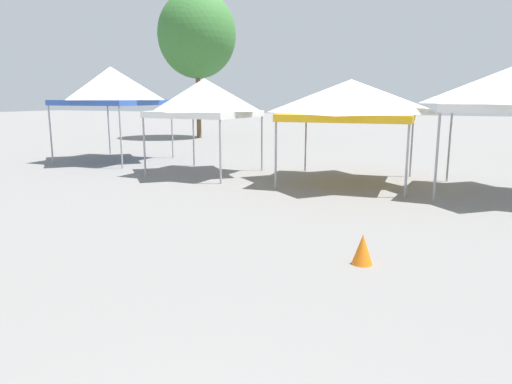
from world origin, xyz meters
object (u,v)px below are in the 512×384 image
at_px(canopy_tent_center, 111,86).
at_px(tree_behind_tents_right, 197,35).
at_px(canopy_tent_right_of_center, 204,98).
at_px(traffic_cone_near_barrier, 363,249).
at_px(canopy_tent_far_left, 351,100).

distance_m(canopy_tent_center, tree_behind_tents_right, 11.40).
height_order(canopy_tent_right_of_center, traffic_cone_near_barrier, canopy_tent_right_of_center).
xyz_separation_m(canopy_tent_right_of_center, traffic_cone_near_barrier, (6.39, -6.66, -2.21)).
bearing_deg(traffic_cone_near_barrier, canopy_tent_right_of_center, 133.82).
distance_m(tree_behind_tents_right, traffic_cone_near_barrier, 24.01).
bearing_deg(canopy_tent_right_of_center, canopy_tent_center, 163.02).
height_order(canopy_tent_center, traffic_cone_near_barrier, canopy_tent_center).
bearing_deg(canopy_tent_far_left, canopy_tent_center, 172.35).
xyz_separation_m(canopy_tent_center, traffic_cone_near_barrier, (11.32, -8.17, -2.66)).
bearing_deg(traffic_cone_near_barrier, canopy_tent_far_left, 104.30).
height_order(tree_behind_tents_right, traffic_cone_near_barrier, tree_behind_tents_right).
bearing_deg(canopy_tent_center, canopy_tent_far_left, -7.65).
bearing_deg(tree_behind_tents_right, canopy_tent_right_of_center, -59.22).
distance_m(canopy_tent_center, canopy_tent_right_of_center, 5.17).
bearing_deg(canopy_tent_center, traffic_cone_near_barrier, -35.81).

